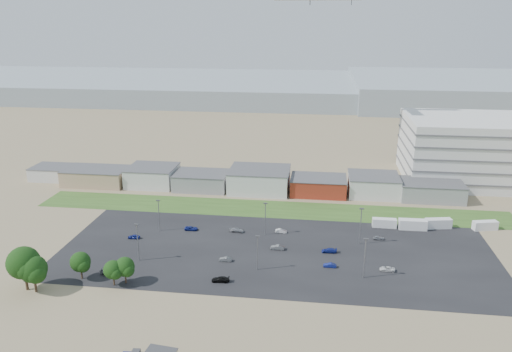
% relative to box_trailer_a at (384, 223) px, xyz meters
% --- Properties ---
extents(ground, '(700.00, 700.00, 0.00)m').
position_rel_box_trailer_a_xyz_m(ground, '(-36.78, -41.41, -1.37)').
color(ground, '#7F6C51').
rests_on(ground, ground).
extents(parking_lot, '(120.00, 50.00, 0.01)m').
position_rel_box_trailer_a_xyz_m(parking_lot, '(-31.78, -21.41, -1.36)').
color(parking_lot, black).
rests_on(parking_lot, ground).
extents(grass_strip, '(160.00, 16.00, 0.02)m').
position_rel_box_trailer_a_xyz_m(grass_strip, '(-36.78, 10.59, -1.36)').
color(grass_strip, '#32521E').
rests_on(grass_strip, ground).
extents(hills_backdrop, '(700.00, 200.00, 9.00)m').
position_rel_box_trailer_a_xyz_m(hills_backdrop, '(3.22, 273.59, 3.13)').
color(hills_backdrop, gray).
rests_on(hills_backdrop, ground).
extents(building_row, '(170.00, 20.00, 8.00)m').
position_rel_box_trailer_a_xyz_m(building_row, '(-53.78, 29.59, 2.63)').
color(building_row, silver).
rests_on(building_row, ground).
extents(parking_garage, '(80.00, 40.00, 25.00)m').
position_rel_box_trailer_a_xyz_m(parking_garage, '(53.22, 53.59, 11.13)').
color(parking_garage, silver).
rests_on(parking_garage, ground).
extents(box_trailer_a, '(7.31, 2.34, 2.73)m').
position_rel_box_trailer_a_xyz_m(box_trailer_a, '(0.00, 0.00, 0.00)').
color(box_trailer_a, silver).
rests_on(box_trailer_a, ground).
extents(box_trailer_b, '(8.41, 2.75, 3.14)m').
position_rel_box_trailer_a_xyz_m(box_trailer_b, '(8.43, -0.64, 0.20)').
color(box_trailer_b, silver).
rests_on(box_trailer_b, ground).
extents(box_trailer_c, '(8.26, 4.01, 2.97)m').
position_rel_box_trailer_a_xyz_m(box_trailer_c, '(16.46, 1.54, 0.12)').
color(box_trailer_c, silver).
rests_on(box_trailer_c, ground).
extents(box_trailer_d, '(7.74, 3.98, 2.78)m').
position_rel_box_trailer_a_xyz_m(box_trailer_d, '(30.36, 1.93, 0.02)').
color(box_trailer_d, silver).
rests_on(box_trailer_d, ground).
extents(tree_far_left, '(8.30, 8.30, 12.45)m').
position_rel_box_trailer_a_xyz_m(tree_far_left, '(-88.68, -49.61, 4.86)').
color(tree_far_left, black).
rests_on(tree_far_left, ground).
extents(tree_left, '(6.98, 6.98, 10.47)m').
position_rel_box_trailer_a_xyz_m(tree_left, '(-86.11, -50.19, 3.87)').
color(tree_left, black).
rests_on(tree_left, ground).
extents(tree_mid, '(5.36, 5.36, 8.04)m').
position_rel_box_trailer_a_xyz_m(tree_mid, '(-78.19, -42.84, 2.65)').
color(tree_mid, black).
rests_on(tree_mid, ground).
extents(tree_right, '(4.88, 4.88, 7.32)m').
position_rel_box_trailer_a_xyz_m(tree_right, '(-68.96, -44.87, 2.29)').
color(tree_right, black).
rests_on(tree_right, ground).
extents(tree_near, '(5.14, 5.14, 7.71)m').
position_rel_box_trailer_a_xyz_m(tree_near, '(-66.53, -43.50, 2.49)').
color(tree_near, black).
rests_on(tree_near, ground).
extents(lightpole_front_l, '(1.23, 0.51, 10.49)m').
position_rel_box_trailer_a_xyz_m(lightpole_front_l, '(-67.55, -31.57, 3.88)').
color(lightpole_front_l, slate).
rests_on(lightpole_front_l, ground).
extents(lightpole_front_m, '(1.11, 0.46, 9.48)m').
position_rel_box_trailer_a_xyz_m(lightpole_front_m, '(-35.47, -32.48, 3.37)').
color(lightpole_front_m, slate).
rests_on(lightpole_front_m, ground).
extents(lightpole_front_r, '(1.25, 0.52, 10.64)m').
position_rel_box_trailer_a_xyz_m(lightpole_front_r, '(-8.67, -33.19, 3.95)').
color(lightpole_front_r, slate).
rests_on(lightpole_front_r, ground).
extents(lightpole_back_l, '(1.16, 0.49, 9.89)m').
position_rel_box_trailer_a_xyz_m(lightpole_back_l, '(-68.21, -11.87, 3.58)').
color(lightpole_back_l, slate).
rests_on(lightpole_back_l, ground).
extents(lightpole_back_m, '(1.18, 0.49, 10.06)m').
position_rel_box_trailer_a_xyz_m(lightpole_back_m, '(-35.97, -10.42, 3.66)').
color(lightpole_back_m, slate).
rests_on(lightpole_back_m, ground).
extents(lightpole_back_r, '(1.29, 0.54, 10.94)m').
position_rel_box_trailer_a_xyz_m(lightpole_back_r, '(-8.37, -13.38, 4.10)').
color(lightpole_back_r, slate).
rests_on(lightpole_back_r, ground).
extents(parked_car_0, '(4.03, 2.08, 1.09)m').
position_rel_box_trailer_a_xyz_m(parked_car_0, '(-2.37, -28.78, -0.82)').
color(parked_car_0, silver).
rests_on(parked_car_0, ground).
extents(parked_car_1, '(3.41, 1.24, 1.12)m').
position_rel_box_trailer_a_xyz_m(parked_car_1, '(-16.94, -28.71, -0.81)').
color(parked_car_1, navy).
rests_on(parked_car_1, ground).
extents(parked_car_3, '(4.51, 2.06, 1.28)m').
position_rel_box_trailer_a_xyz_m(parked_car_3, '(-43.68, -39.85, -0.73)').
color(parked_car_3, black).
rests_on(parked_car_3, ground).
extents(parked_car_4, '(3.45, 1.28, 1.13)m').
position_rel_box_trailer_a_xyz_m(parked_car_4, '(-44.51, -28.95, -0.80)').
color(parked_car_4, '#595B5E').
rests_on(parked_car_4, ground).
extents(parked_car_5, '(3.61, 1.58, 1.21)m').
position_rel_box_trailer_a_xyz_m(parked_car_5, '(-73.95, -18.42, -0.76)').
color(parked_car_5, navy).
rests_on(parked_car_5, ground).
extents(parked_car_6, '(4.48, 2.12, 1.26)m').
position_rel_box_trailer_a_xyz_m(parked_car_6, '(-44.69, -9.79, -0.74)').
color(parked_car_6, '#A5A5AA').
rests_on(parked_car_6, ground).
extents(parked_car_7, '(3.99, 1.55, 1.29)m').
position_rel_box_trailer_a_xyz_m(parked_car_7, '(-31.41, -20.10, -0.72)').
color(parked_car_7, '#595B5E').
rests_on(parked_car_7, ground).
extents(parked_car_8, '(3.41, 1.56, 1.13)m').
position_rel_box_trailer_a_xyz_m(parked_car_8, '(-2.64, -9.70, -0.80)').
color(parked_car_8, '#A5A5AA').
rests_on(parked_car_8, ground).
extents(parked_car_9, '(4.11, 1.99, 1.13)m').
position_rel_box_trailer_a_xyz_m(parked_car_9, '(-58.79, -10.27, -0.80)').
color(parked_car_9, navy).
rests_on(parked_car_9, ground).
extents(parked_car_10, '(4.55, 2.19, 1.28)m').
position_rel_box_trailer_a_xyz_m(parked_car_10, '(-72.32, -40.17, -0.73)').
color(parked_car_10, '#595B5E').
rests_on(parked_car_10, ground).
extents(parked_car_11, '(3.51, 1.36, 1.14)m').
position_rel_box_trailer_a_xyz_m(parked_car_11, '(-31.37, -8.56, -0.80)').
color(parked_car_11, silver).
rests_on(parked_car_11, ground).
extents(parked_car_12, '(4.24, 1.86, 1.21)m').
position_rel_box_trailer_a_xyz_m(parked_car_12, '(-17.06, -20.10, -0.76)').
color(parked_car_12, navy).
rests_on(parked_car_12, ground).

